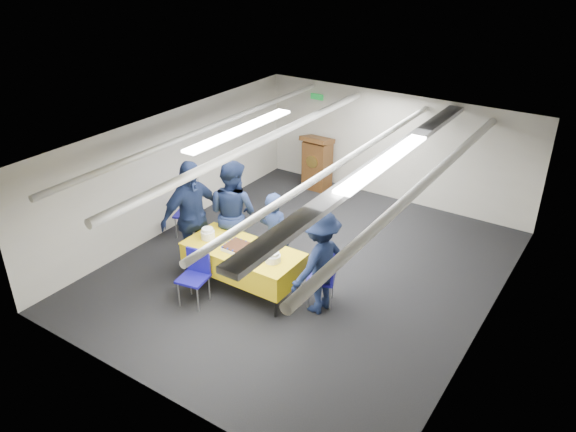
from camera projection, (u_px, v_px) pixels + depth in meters
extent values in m
plane|color=black|center=(305.00, 269.00, 9.69)|extent=(7.00, 7.00, 0.00)
cube|color=beige|center=(394.00, 148.00, 11.76)|extent=(6.00, 0.02, 2.30)
cube|color=beige|center=(173.00, 171.00, 10.64)|extent=(0.02, 7.00, 2.30)
cube|color=beige|center=(491.00, 263.00, 7.70)|extent=(0.02, 7.00, 2.30)
cube|color=silver|center=(307.00, 143.00, 8.65)|extent=(6.00, 7.00, 0.02)
cylinder|color=silver|center=(209.00, 128.00, 9.68)|extent=(0.10, 6.90, 0.10)
cylinder|color=silver|center=(260.00, 142.00, 9.16)|extent=(0.14, 6.90, 0.14)
cylinder|color=silver|center=(341.00, 163.00, 8.44)|extent=(0.10, 6.90, 0.10)
cylinder|color=silver|center=(423.00, 185.00, 7.82)|extent=(0.14, 6.90, 0.14)
cube|color=gray|center=(378.00, 165.00, 8.10)|extent=(0.28, 6.90, 0.08)
cube|color=white|center=(241.00, 130.00, 9.30)|extent=(0.25, 2.60, 0.04)
cube|color=white|center=(385.00, 162.00, 8.02)|extent=(0.25, 2.60, 0.04)
cube|color=#0C591E|center=(317.00, 97.00, 12.31)|extent=(0.30, 0.04, 0.12)
cylinder|color=black|center=(192.00, 273.00, 9.25)|extent=(0.04, 0.04, 0.36)
cylinder|color=black|center=(275.00, 307.00, 8.42)|extent=(0.04, 0.04, 0.36)
cylinder|color=black|center=(217.00, 256.00, 9.72)|extent=(0.04, 0.04, 0.36)
cylinder|color=black|center=(298.00, 287.00, 8.89)|extent=(0.04, 0.04, 0.36)
cube|color=yellow|center=(243.00, 261.00, 8.90)|extent=(1.90, 0.85, 0.39)
cube|color=yellow|center=(243.00, 249.00, 8.81)|extent=(1.92, 0.87, 0.03)
cube|color=white|center=(240.00, 248.00, 8.75)|extent=(0.47, 0.37, 0.06)
cube|color=black|center=(240.00, 246.00, 8.73)|extent=(0.45, 0.35, 0.02)
sphere|color=navy|center=(222.00, 247.00, 8.70)|extent=(0.04, 0.04, 0.04)
sphere|color=navy|center=(236.00, 238.00, 8.95)|extent=(0.04, 0.04, 0.04)
sphere|color=navy|center=(228.00, 249.00, 8.65)|extent=(0.04, 0.04, 0.04)
sphere|color=navy|center=(241.00, 240.00, 8.90)|extent=(0.04, 0.04, 0.04)
sphere|color=navy|center=(233.00, 251.00, 8.60)|extent=(0.04, 0.04, 0.04)
sphere|color=navy|center=(246.00, 242.00, 8.85)|extent=(0.04, 0.04, 0.04)
sphere|color=navy|center=(238.00, 253.00, 8.55)|extent=(0.04, 0.04, 0.04)
sphere|color=navy|center=(251.00, 243.00, 8.80)|extent=(0.04, 0.04, 0.04)
sphere|color=navy|center=(243.00, 255.00, 8.50)|extent=(0.04, 0.04, 0.04)
sphere|color=navy|center=(257.00, 245.00, 8.75)|extent=(0.04, 0.04, 0.04)
sphere|color=navy|center=(225.00, 244.00, 8.77)|extent=(0.04, 0.04, 0.04)
sphere|color=navy|center=(248.00, 253.00, 8.55)|extent=(0.04, 0.04, 0.04)
sphere|color=navy|center=(228.00, 242.00, 8.84)|extent=(0.04, 0.04, 0.04)
sphere|color=navy|center=(251.00, 250.00, 8.62)|extent=(0.04, 0.04, 0.04)
sphere|color=navy|center=(232.00, 240.00, 8.90)|extent=(0.04, 0.04, 0.04)
sphere|color=navy|center=(254.00, 248.00, 8.68)|extent=(0.04, 0.04, 0.04)
cylinder|color=white|center=(208.00, 235.00, 9.06)|extent=(0.22, 0.22, 0.13)
cylinder|color=white|center=(207.00, 230.00, 9.02)|extent=(0.18, 0.18, 0.05)
cylinder|color=white|center=(273.00, 258.00, 8.43)|extent=(0.24, 0.24, 0.11)
cylinder|color=white|center=(273.00, 254.00, 8.40)|extent=(0.20, 0.20, 0.05)
cube|color=brown|center=(317.00, 165.00, 12.49)|extent=(0.55, 0.45, 1.10)
cube|color=brown|center=(317.00, 140.00, 12.19)|extent=(0.62, 0.53, 0.21)
cylinder|color=gold|center=(312.00, 162.00, 12.25)|extent=(0.28, 0.02, 0.28)
cylinder|color=gray|center=(179.00, 295.00, 8.64)|extent=(0.02, 0.02, 0.43)
cylinder|color=gray|center=(198.00, 300.00, 8.53)|extent=(0.02, 0.02, 0.43)
cylinder|color=gray|center=(191.00, 283.00, 8.92)|extent=(0.02, 0.02, 0.43)
cylinder|color=gray|center=(209.00, 288.00, 8.80)|extent=(0.02, 0.02, 0.43)
cube|color=#161188|center=(193.00, 279.00, 8.62)|extent=(0.49, 0.49, 0.04)
cube|color=#161188|center=(198.00, 260.00, 8.67)|extent=(0.40, 0.11, 0.40)
cylinder|color=gray|center=(311.00, 284.00, 8.91)|extent=(0.02, 0.02, 0.43)
cylinder|color=gray|center=(308.00, 296.00, 8.61)|extent=(0.02, 0.02, 0.43)
cylinder|color=gray|center=(333.00, 286.00, 8.85)|extent=(0.02, 0.02, 0.43)
cylinder|color=gray|center=(330.00, 299.00, 8.55)|extent=(0.02, 0.02, 0.43)
cube|color=#161188|center=(321.00, 278.00, 8.62)|extent=(0.55, 0.55, 0.04)
cube|color=#161188|center=(334.00, 268.00, 8.49)|extent=(0.19, 0.39, 0.40)
cylinder|color=gray|center=(176.00, 228.00, 10.57)|extent=(0.02, 0.02, 0.43)
cylinder|color=gray|center=(193.00, 230.00, 10.50)|extent=(0.02, 0.02, 0.43)
cylinder|color=gray|center=(183.00, 220.00, 10.86)|extent=(0.02, 0.02, 0.43)
cylinder|color=gray|center=(200.00, 222.00, 10.80)|extent=(0.02, 0.02, 0.43)
cube|color=#161188|center=(187.00, 214.00, 10.57)|extent=(0.54, 0.54, 0.04)
cube|color=#161188|center=(190.00, 199.00, 10.64)|extent=(0.39, 0.18, 0.40)
imported|color=#0E1733|center=(274.00, 237.00, 9.09)|extent=(0.58, 0.38, 1.57)
imported|color=#0E1733|center=(233.00, 212.00, 9.53)|extent=(0.93, 0.73, 1.89)
imported|color=#0E1733|center=(192.00, 217.00, 9.27)|extent=(0.71, 1.24, 1.98)
imported|color=#0E1733|center=(319.00, 262.00, 8.32)|extent=(0.80, 1.17, 1.68)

